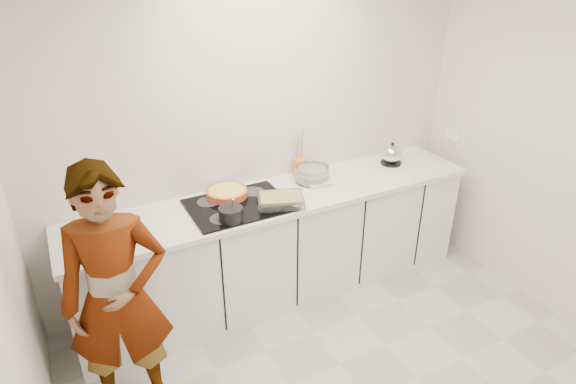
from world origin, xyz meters
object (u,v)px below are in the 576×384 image
cook (117,299)px  tart_dish (227,192)px  baking_dish (280,200)px  kettle (392,155)px  mixing_bowl (312,175)px  utensil_crock (300,166)px  saucepan (231,214)px  hob (238,205)px

cook → tart_dish: bearing=47.5°
baking_dish → kettle: size_ratio=1.96×
mixing_bowl → utensil_crock: 0.17m
mixing_bowl → utensil_crock: size_ratio=2.05×
utensil_crock → tart_dish: bearing=-170.5°
tart_dish → saucepan: size_ratio=1.79×
saucepan → kettle: kettle is taller
baking_dish → utensil_crock: 0.57m
kettle → utensil_crock: (-0.81, 0.18, -0.01)m
hob → mixing_bowl: mixing_bowl is taller
tart_dish → mixing_bowl: bearing=-4.0°
saucepan → utensil_crock: bearing=30.4°
tart_dish → cook: (-0.95, -0.72, -0.13)m
utensil_crock → saucepan: bearing=-149.6°
mixing_bowl → kettle: kettle is taller
hob → kettle: (1.48, 0.10, 0.08)m
saucepan → utensil_crock: size_ratio=1.40×
baking_dish → saucepan: bearing=-172.9°
baking_dish → utensil_crock: bearing=46.9°
tart_dish → utensil_crock: (0.69, 0.12, 0.03)m
mixing_bowl → saucepan: bearing=-159.8°
hob → tart_dish: tart_dish is taller
utensil_crock → baking_dish: bearing=-133.1°
hob → baking_dish: 0.31m
mixing_bowl → kettle: (0.79, -0.01, 0.03)m
hob → kettle: kettle is taller
mixing_bowl → cook: size_ratio=0.18×
baking_dish → kettle: bearing=11.2°
saucepan → baking_dish: saucepan is taller
mixing_bowl → utensil_crock: utensil_crock is taller
tart_dish → baking_dish: 0.43m
kettle → baking_dish: bearing=-168.8°
kettle → cook: (-2.45, -0.66, -0.17)m
mixing_bowl → hob: bearing=-170.4°
tart_dish → mixing_bowl: 0.71m
tart_dish → saucepan: bearing=-106.7°
hob → cook: (-0.97, -0.55, -0.09)m
saucepan → cook: cook is taller
hob → saucepan: bearing=-124.9°
utensil_crock → cook: cook is taller
cook → baking_dish: bearing=28.8°
tart_dish → baking_dish: baking_dish is taller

